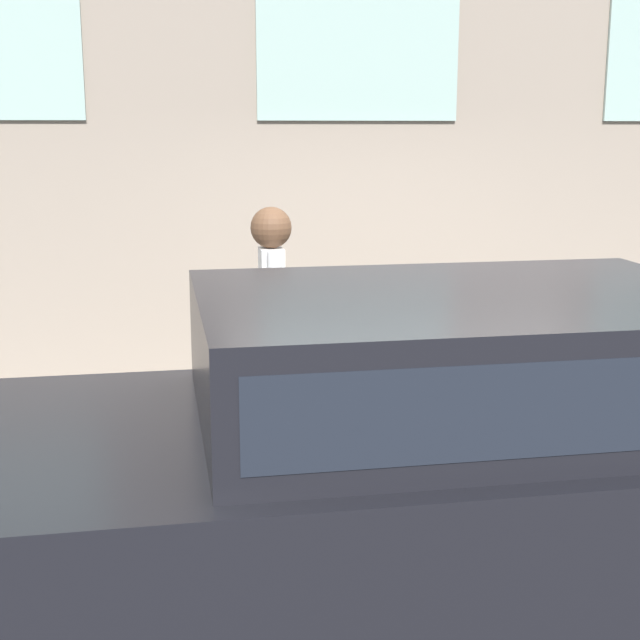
% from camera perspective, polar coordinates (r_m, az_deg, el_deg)
% --- Properties ---
extents(ground_plane, '(80.00, 80.00, 0.00)m').
position_cam_1_polar(ground_plane, '(5.74, 7.39, -11.75)').
color(ground_plane, '#2D2D30').
extents(sidewalk, '(2.29, 60.00, 0.14)m').
position_cam_1_polar(sidewalk, '(6.74, 4.43, -7.36)').
color(sidewalk, gray).
rests_on(sidewalk, ground_plane).
extents(fire_hydrant, '(0.28, 0.41, 0.69)m').
position_cam_1_polar(fire_hydrant, '(6.11, 2.99, -5.23)').
color(fire_hydrant, gold).
rests_on(fire_hydrant, sidewalk).
extents(person, '(0.41, 0.27, 1.68)m').
position_cam_1_polar(person, '(5.89, -3.09, 0.74)').
color(person, '#726651').
rests_on(person, sidewalk).
extents(parked_car_charcoal_near, '(1.90, 4.91, 1.62)m').
position_cam_1_polar(parked_car_charcoal_near, '(4.14, 9.07, -8.11)').
color(parked_car_charcoal_near, black).
rests_on(parked_car_charcoal_near, ground_plane).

